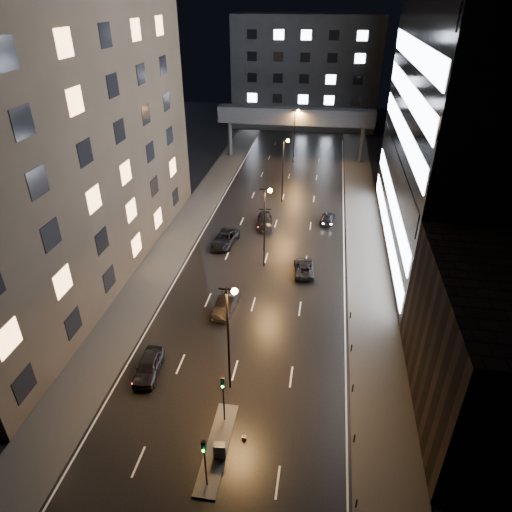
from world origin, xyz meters
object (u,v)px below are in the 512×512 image
(car_toward_a, at_px, (304,268))
(utility_cabinet, at_px, (220,451))
(car_away_a, at_px, (149,366))
(car_away_d, at_px, (265,221))
(car_away_b, at_px, (226,304))
(car_away_c, at_px, (225,239))
(car_toward_b, at_px, (327,218))

(car_toward_a, distance_m, utility_cabinet, 26.34)
(car_away_a, bearing_deg, car_away_d, 74.04)
(car_away_a, xyz_separation_m, car_toward_a, (12.24, 18.75, -0.13))
(utility_cabinet, bearing_deg, car_away_a, 133.56)
(car_toward_a, height_order, utility_cabinet, utility_cabinet)
(car_away_b, bearing_deg, car_away_c, 108.39)
(car_away_b, distance_m, utility_cabinet, 17.68)
(car_away_a, height_order, utility_cabinet, car_away_a)
(car_away_a, relative_size, car_away_b, 0.97)
(car_away_a, xyz_separation_m, car_toward_b, (14.66, 33.18, -0.19))
(car_away_b, xyz_separation_m, car_away_c, (-3.27, 14.04, -0.02))
(car_toward_b, bearing_deg, car_toward_a, 87.84)
(car_away_c, relative_size, car_toward_a, 1.15)
(car_away_a, distance_m, car_away_d, 31.15)
(car_away_b, height_order, car_away_c, car_away_b)
(car_toward_a, distance_m, car_toward_b, 14.64)
(car_away_a, bearing_deg, car_toward_b, 61.01)
(car_away_a, xyz_separation_m, car_away_c, (1.43, 24.14, -0.03))
(car_away_b, height_order, car_away_d, car_away_b)
(utility_cabinet, bearing_deg, car_toward_a, 76.46)
(car_away_d, xyz_separation_m, car_toward_a, (6.40, -11.85, -0.07))
(car_away_c, relative_size, car_toward_b, 1.31)
(car_away_d, bearing_deg, car_toward_b, 9.41)
(car_away_b, relative_size, utility_cabinet, 3.78)
(car_away_c, bearing_deg, utility_cabinet, -70.31)
(car_away_c, distance_m, utility_cabinet, 32.09)
(utility_cabinet, bearing_deg, car_away_d, 88.96)
(car_away_c, distance_m, car_toward_a, 12.09)
(car_away_a, distance_m, car_toward_b, 36.28)
(car_toward_b, bearing_deg, car_away_d, 23.73)
(car_away_c, bearing_deg, car_away_b, -69.08)
(car_away_d, distance_m, car_toward_b, 9.20)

